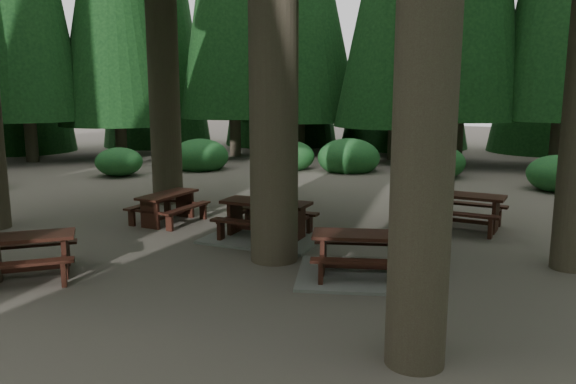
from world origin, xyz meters
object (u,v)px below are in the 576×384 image
at_px(picnic_table_c, 266,226).
at_px(picnic_table_e, 20,251).
at_px(picnic_table_d, 462,206).
at_px(picnic_table_a, 364,262).
at_px(picnic_table_b, 168,203).

height_order(picnic_table_c, picnic_table_e, picnic_table_c).
height_order(picnic_table_c, picnic_table_d, picnic_table_c).
bearing_deg(picnic_table_e, picnic_table_a, -16.75).
relative_size(picnic_table_b, picnic_table_c, 0.65).
height_order(picnic_table_d, picnic_table_e, picnic_table_d).
bearing_deg(picnic_table_e, picnic_table_b, 50.21).
distance_m(picnic_table_c, picnic_table_e, 4.57).
xyz_separation_m(picnic_table_c, picnic_table_e, (-2.28, -3.96, 0.22)).
relative_size(picnic_table_c, picnic_table_d, 1.33).
xyz_separation_m(picnic_table_b, picnic_table_c, (2.66, -0.21, -0.19)).
xyz_separation_m(picnic_table_c, picnic_table_d, (3.40, 2.65, 0.24)).
distance_m(picnic_table_c, picnic_table_d, 4.32).
xyz_separation_m(picnic_table_a, picnic_table_d, (0.85, 4.01, 0.27)).
bearing_deg(picnic_table_c, picnic_table_a, -31.54).
distance_m(picnic_table_b, picnic_table_d, 6.54).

